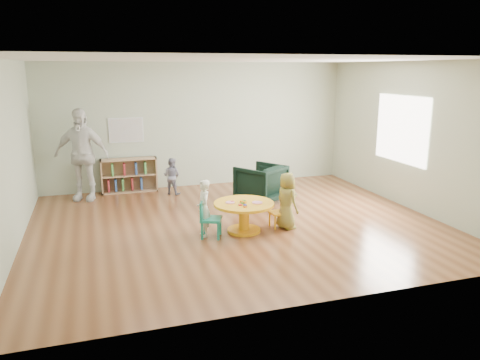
{
  "coord_description": "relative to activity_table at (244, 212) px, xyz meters",
  "views": [
    {
      "loc": [
        -2.31,
        -7.46,
        2.66
      ],
      "look_at": [
        -0.03,
        -0.3,
        0.86
      ],
      "focal_mm": 35.0,
      "sensor_mm": 36.0,
      "label": 1
    }
  ],
  "objects": [
    {
      "name": "kid_chair_left",
      "position": [
        -0.63,
        -0.08,
        -0.02
      ],
      "size": [
        0.43,
        0.43,
        0.61
      ],
      "rotation": [
        0.0,
        0.0,
        -1.97
      ],
      "color": "#188771",
      "rests_on": "ground"
    },
    {
      "name": "child_right",
      "position": [
        0.74,
        -0.06,
        0.14
      ],
      "size": [
        0.42,
        0.54,
        0.97
      ],
      "primitive_type": "imported",
      "rotation": [
        0.0,
        0.0,
        1.83
      ],
      "color": "#CFCA17",
      "rests_on": "ground"
    },
    {
      "name": "child_left",
      "position": [
        -0.68,
        -0.0,
        0.12
      ],
      "size": [
        0.24,
        0.35,
        0.93
      ],
      "primitive_type": "imported",
      "rotation": [
        0.0,
        0.0,
        -1.63
      ],
      "color": "white",
      "rests_on": "ground"
    },
    {
      "name": "room",
      "position": [
        0.01,
        0.41,
        1.55
      ],
      "size": [
        7.1,
        7.0,
        2.8
      ],
      "color": "brown",
      "rests_on": "ground"
    },
    {
      "name": "kid_chair_right",
      "position": [
        0.67,
        0.05,
        -0.08
      ],
      "size": [
        0.29,
        0.29,
        0.5
      ],
      "rotation": [
        0.0,
        0.0,
        1.65
      ],
      "color": "#F8AC14",
      "rests_on": "ground"
    },
    {
      "name": "adult_caretaker",
      "position": [
        -2.55,
        2.88,
        0.6
      ],
      "size": [
        1.2,
        0.82,
        1.89
      ],
      "primitive_type": "imported",
      "rotation": [
        0.0,
        0.0,
        -0.35
      ],
      "color": "white",
      "rests_on": "ground"
    },
    {
      "name": "bookshelf",
      "position": [
        -1.61,
        3.26,
        0.02
      ],
      "size": [
        1.2,
        0.3,
        0.75
      ],
      "color": "tan",
      "rests_on": "ground"
    },
    {
      "name": "alphabet_poster",
      "position": [
        -1.6,
        3.39,
        1.0
      ],
      "size": [
        0.74,
        0.01,
        0.54
      ],
      "color": "white",
      "rests_on": "ground"
    },
    {
      "name": "activity_table",
      "position": [
        0.0,
        0.0,
        0.0
      ],
      "size": [
        1.0,
        1.0,
        0.55
      ],
      "rotation": [
        0.0,
        0.0,
        0.22
      ],
      "color": "#F8AC14",
      "rests_on": "ground"
    },
    {
      "name": "toddler",
      "position": [
        -0.74,
        2.75,
        0.05
      ],
      "size": [
        0.49,
        0.47,
        0.8
      ],
      "primitive_type": "imported",
      "rotation": [
        0.0,
        0.0,
        2.52
      ],
      "color": "#1B1C43",
      "rests_on": "ground"
    },
    {
      "name": "armchair",
      "position": [
        0.89,
        1.61,
        0.04
      ],
      "size": [
        1.15,
        1.16,
        0.77
      ],
      "primitive_type": "imported",
      "rotation": [
        0.0,
        0.0,
        3.72
      ],
      "color": "black",
      "rests_on": "ground"
    }
  ]
}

